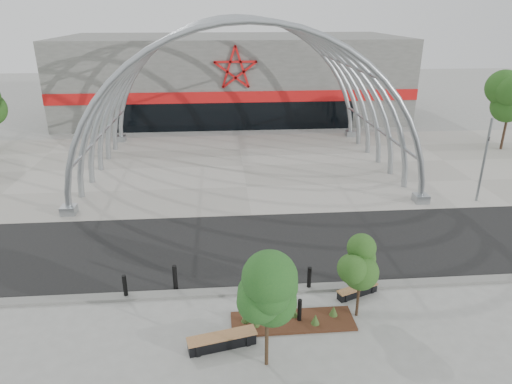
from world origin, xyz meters
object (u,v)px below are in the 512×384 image
(street_tree_1, at_px, (361,264))
(bench_1, at_px, (357,291))
(bench_0, at_px, (222,341))
(street_tree_0, at_px, (267,293))
(signal_pole, at_px, (484,159))
(bollard_2, at_px, (309,279))

(street_tree_1, xyz_separation_m, bench_1, (0.39, 1.24, -2.00))
(bench_0, relative_size, bench_1, 1.33)
(street_tree_0, xyz_separation_m, bench_0, (-1.39, 0.91, -2.45))
(bench_1, bearing_deg, street_tree_1, -107.32)
(street_tree_0, bearing_deg, signal_pole, 41.61)
(signal_pole, distance_m, bench_0, 19.01)
(street_tree_1, xyz_separation_m, bench_0, (-4.97, -1.30, -1.95))
(street_tree_0, bearing_deg, bench_0, 146.94)
(street_tree_0, height_order, bollard_2, street_tree_0)
(signal_pole, bearing_deg, street_tree_0, -138.39)
(bench_1, xyz_separation_m, bollard_2, (-1.83, 0.57, 0.32))
(street_tree_0, bearing_deg, bollard_2, 61.97)
(signal_pole, xyz_separation_m, bench_0, (-15.11, -11.28, -2.36))
(street_tree_0, distance_m, street_tree_1, 4.23)
(street_tree_0, xyz_separation_m, street_tree_1, (3.58, 2.20, -0.50))
(street_tree_1, bearing_deg, street_tree_0, -148.36)
(bench_0, xyz_separation_m, bollard_2, (3.53, 3.11, 0.27))
(bench_0, relative_size, bollard_2, 2.36)
(street_tree_1, height_order, bench_1, street_tree_1)
(street_tree_0, height_order, street_tree_1, street_tree_0)
(street_tree_0, relative_size, bollard_2, 3.70)
(street_tree_0, xyz_separation_m, bench_1, (3.97, 3.45, -2.50))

